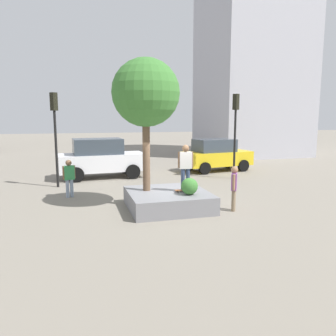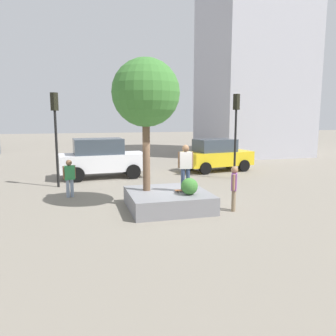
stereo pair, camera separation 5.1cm
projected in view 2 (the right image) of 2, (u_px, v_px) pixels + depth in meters
The scene contains 13 objects.
ground_plane at pixel (170, 206), 13.15m from camera, with size 120.00×120.00×0.00m, color gray.
planter_ledge at pixel (168, 200), 12.77m from camera, with size 2.97×2.98×0.65m, color gray.
plaza_tree at pixel (146, 93), 12.37m from camera, with size 2.52×2.52×4.94m.
boxwood_shrub at pixel (189, 186), 12.18m from camera, with size 0.61×0.61×0.61m, color #3D7A33.
skateboard at pixel (185, 190), 12.71m from camera, with size 0.80×0.23×0.07m.
skateboarder at pixel (186, 164), 12.55m from camera, with size 0.57×0.26×1.70m.
police_car at pixel (102, 158), 19.09m from camera, with size 4.90×2.50×2.22m.
taxi_cab at pixel (217, 155), 21.42m from camera, with size 4.59×2.54×2.03m.
traffic_light_corner at pixel (236, 122), 18.44m from camera, with size 0.37×0.35×4.66m.
traffic_light_median at pixel (55, 123), 16.21m from camera, with size 0.37×0.37×4.58m.
bystander_watching at pixel (234, 185), 12.33m from camera, with size 0.38×0.50×1.67m.
pedestrian_crossing at pixel (69, 176), 14.42m from camera, with size 0.53×0.32×1.63m.
brick_midrise at pixel (253, 51), 29.94m from camera, with size 8.13×8.41×18.48m, color #B2B2BC.
Camera 2 is at (-3.41, -12.31, 3.47)m, focal length 35.97 mm.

